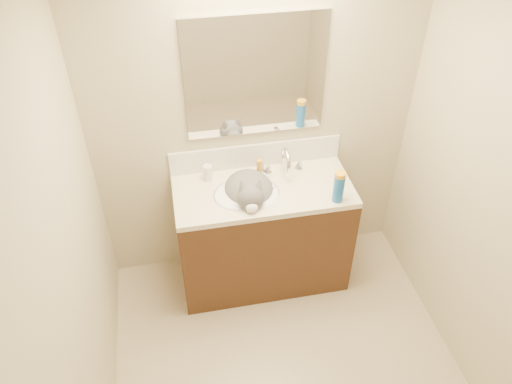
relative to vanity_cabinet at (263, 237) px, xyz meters
name	(u,v)px	position (x,y,z in m)	size (l,w,h in m)	color
room_shell	(310,215)	(0.00, -0.97, 1.08)	(2.24, 2.54, 2.52)	tan
vanity_cabinet	(263,237)	(0.00, 0.00, 0.00)	(1.20, 0.55, 0.82)	#392010
counter_slab	(263,191)	(0.00, 0.00, 0.43)	(1.20, 0.55, 0.04)	beige
basin	(247,202)	(-0.12, -0.03, 0.38)	(0.45, 0.36, 0.14)	white
faucet	(285,163)	(0.18, 0.14, 0.54)	(0.28, 0.20, 0.21)	silver
cat	(250,193)	(-0.10, -0.01, 0.44)	(0.39, 0.49, 0.35)	#524F52
backsplash	(256,155)	(0.00, 0.26, 0.54)	(1.20, 0.02, 0.18)	silver
mirror	(256,78)	(0.00, 0.26, 1.13)	(0.90, 0.02, 0.80)	white
pill_bottle	(208,173)	(-0.35, 0.17, 0.50)	(0.06, 0.06, 0.11)	silver
pill_label	(208,174)	(-0.35, 0.17, 0.49)	(0.06, 0.06, 0.04)	orange
silver_jar	(261,168)	(0.02, 0.19, 0.48)	(0.05, 0.05, 0.06)	#B7B7BC
amber_bottle	(260,166)	(0.01, 0.18, 0.50)	(0.04, 0.04, 0.10)	orange
toothbrush	(269,183)	(0.05, 0.04, 0.45)	(0.01, 0.13, 0.01)	silver
toothbrush_head	(269,183)	(0.05, 0.04, 0.46)	(0.02, 0.03, 0.02)	#5F9CCB
spray_can	(339,189)	(0.45, -0.21, 0.55)	(0.07, 0.07, 0.19)	#185CAE
spray_cap	(340,176)	(0.45, -0.21, 0.65)	(0.07, 0.07, 0.04)	gold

